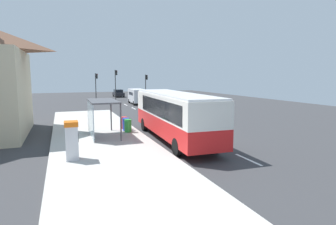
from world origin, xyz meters
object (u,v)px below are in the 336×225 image
object	(u,v)px
recycling_bin_blue	(126,124)
traffic_light_far_side	(96,83)
bus	(174,113)
white_van	(137,95)
sedan_near	(118,93)
traffic_light_near_side	(146,83)
recycling_bin_green	(128,126)
traffic_light_median	(116,80)
ticket_machine	(72,140)
bus_shelter	(98,109)
recycling_bin_red	(124,123)

from	to	relation	value
recycling_bin_blue	traffic_light_far_side	distance (m)	28.67
bus	white_van	size ratio (longest dim) A/B	2.10
sedan_near	traffic_light_near_side	size ratio (longest dim) A/B	0.97
recycling_bin_green	traffic_light_median	world-z (taller)	traffic_light_median
ticket_machine	bus_shelter	size ratio (longest dim) A/B	0.48
traffic_light_near_side	recycling_bin_blue	bearing A→B (deg)	-109.28
traffic_light_near_side	traffic_light_far_side	world-z (taller)	traffic_light_far_side
white_van	bus_shelter	world-z (taller)	bus_shelter
sedan_near	white_van	bearing A→B (deg)	-90.36
traffic_light_far_side	traffic_light_near_side	bearing A→B (deg)	-5.31
bus	recycling_bin_green	size ratio (longest dim) A/B	11.68
ticket_machine	recycling_bin_red	size ratio (longest dim) A/B	2.04
bus	recycling_bin_green	distance (m)	4.03
white_van	recycling_bin_blue	size ratio (longest dim) A/B	5.56
ticket_machine	traffic_light_far_side	size ratio (longest dim) A/B	0.41
recycling_bin_green	bus_shelter	world-z (taller)	bus_shelter
traffic_light_near_side	traffic_light_far_side	size ratio (longest dim) A/B	0.95
recycling_bin_blue	bus_shelter	bearing A→B (deg)	-146.06
traffic_light_near_side	traffic_light_median	world-z (taller)	traffic_light_median
bus	recycling_bin_blue	distance (m)	4.57
recycling_bin_green	ticket_machine	bearing A→B (deg)	-125.08
white_van	ticket_machine	bearing A→B (deg)	-110.68
white_van	recycling_bin_green	bearing A→B (deg)	-106.19
traffic_light_far_side	traffic_light_median	bearing A→B (deg)	12.90
recycling_bin_blue	sedan_near	bearing A→B (deg)	80.12
white_van	ticket_machine	world-z (taller)	white_van
sedan_near	recycling_bin_red	bearing A→B (deg)	-100.07
traffic_light_near_side	recycling_bin_red	bearing A→B (deg)	-109.74
recycling_bin_green	recycling_bin_red	distance (m)	1.40
bus_shelter	traffic_light_median	bearing A→B (deg)	77.55
recycling_bin_blue	white_van	bearing A→B (deg)	73.31
bus	recycling_bin_green	xyz separation A→B (m)	(-2.49, 2.94, -1.19)
traffic_light_far_side	bus	bearing A→B (deg)	-87.53
sedan_near	ticket_machine	xyz separation A→B (m)	(-10.66, -43.94, 0.38)
bus_shelter	recycling_bin_red	bearing A→B (deg)	44.70
sedan_near	traffic_light_far_side	bearing A→B (deg)	-121.58
white_van	traffic_light_near_side	size ratio (longest dim) A/B	1.16
bus	traffic_light_median	size ratio (longest dim) A/B	2.06
ticket_machine	traffic_light_median	distance (m)	37.08
traffic_light_near_side	traffic_light_median	size ratio (longest dim) A/B	0.85
recycling_bin_blue	traffic_light_far_side	xyz separation A→B (m)	(1.10, 28.54, 2.53)
bus	traffic_light_near_side	size ratio (longest dim) A/B	2.43
traffic_light_median	traffic_light_far_side	bearing A→B (deg)	-167.10
bus	traffic_light_median	distance (m)	33.10
recycling_bin_red	bus_shelter	bearing A→B (deg)	-135.30
bus	traffic_light_far_side	xyz separation A→B (m)	(-1.39, 32.18, 1.35)
recycling_bin_blue	traffic_light_median	distance (m)	29.84
recycling_bin_green	recycling_bin_red	world-z (taller)	same
white_van	traffic_light_median	world-z (taller)	traffic_light_median
sedan_near	recycling_bin_green	distance (m)	38.58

